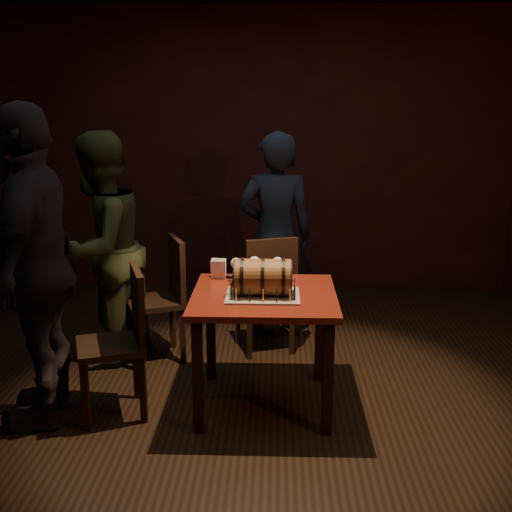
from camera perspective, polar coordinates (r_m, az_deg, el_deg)
name	(u,v)px	position (r m, az deg, el deg)	size (l,w,h in m)	color
room_shell	(252,188)	(3.99, -0.39, 6.11)	(5.04, 5.04, 2.80)	black
pub_table	(264,310)	(4.05, 0.72, -4.83)	(0.90, 0.90, 0.75)	#54160E
cake_board	(263,296)	(3.96, 0.61, -3.54)	(0.45, 0.35, 0.01)	gray
barrel_cake	(263,277)	(3.92, 0.61, -1.89)	(0.41, 0.24, 0.24)	brown
birthday_candles	(263,288)	(3.94, 0.61, -2.89)	(0.40, 0.30, 0.09)	#EBE38C
wine_glass_left	(236,264)	(4.25, -1.78, -0.74)	(0.07, 0.07, 0.16)	silver
wine_glass_mid	(254,263)	(4.29, -0.15, -0.60)	(0.07, 0.07, 0.16)	silver
wine_glass_right	(278,263)	(4.27, 1.93, -0.66)	(0.07, 0.07, 0.16)	silver
pint_of_ale	(239,275)	(4.16, -1.49, -1.71)	(0.07, 0.07, 0.15)	silver
menu_card	(218,269)	(4.33, -3.36, -1.20)	(0.10, 0.05, 0.13)	white
chair_back	(268,288)	(4.91, 1.03, -2.88)	(0.51, 0.51, 0.93)	black
chair_left_rear	(165,292)	(4.87, -8.13, -3.17)	(0.52, 0.52, 0.93)	black
chair_left_front	(123,334)	(4.07, -11.75, -6.80)	(0.51, 0.51, 0.93)	black
person_back	(275,236)	(5.23, 1.74, 1.81)	(0.61, 0.40, 1.69)	#192333
person_left_rear	(100,250)	(4.82, -13.69, 0.54)	(0.83, 0.65, 1.72)	#374020
person_left_front	(36,268)	(4.01, -18.95, -0.99)	(1.13, 0.47, 1.93)	black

